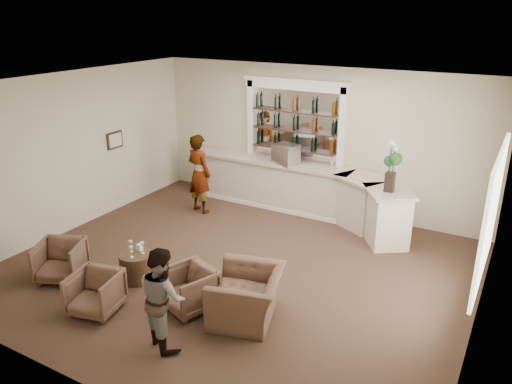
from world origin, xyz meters
The scene contains 19 objects.
ground centered at (0.00, 0.00, 0.00)m, with size 8.00×8.00×0.00m, color #513828.
room_shell centered at (0.16, 0.71, 2.34)m, with size 8.04×7.02×3.32m.
bar_counter centered at (-0.16, 3.00, 0.57)m, with size 5.72×1.80×1.14m.
back_bar_alcove centered at (-0.50, 3.41, 2.03)m, with size 2.64×0.25×3.00m.
cocktail_table centered at (-1.31, -1.18, 0.25)m, with size 0.58×0.58×0.50m, color brown.
sommelier centered at (-2.19, 1.95, 0.92)m, with size 0.67×0.44×1.84m, color gray.
guest centered at (0.25, -2.32, 0.74)m, with size 0.72×0.56×1.49m, color gray.
armchair_left centered at (-2.48, -1.80, 0.35)m, with size 0.74×0.76×0.70m, color brown.
armchair_center centered at (-1.19, -2.23, 0.33)m, with size 0.71×0.73×0.66m, color brown.
armchair_right centered at (0.03, -1.45, 0.35)m, with size 0.74×0.76×0.69m, color brown.
armchair_far centered at (0.94, -1.22, 0.38)m, with size 1.17×1.02×0.76m, color brown.
espresso_machine centered at (-0.49, 2.97, 1.37)m, with size 0.52×0.43×0.45m, color #BABABF.
flower_vase centered at (2.06, 2.32, 1.71)m, with size 0.27×0.27×1.01m.
wine_glass_bar_left centered at (-0.54, 2.97, 1.25)m, with size 0.07×0.07×0.21m, color white, non-canonical shape.
wine_glass_bar_right centered at (0.61, 2.99, 1.25)m, with size 0.07×0.07×0.21m, color white, non-canonical shape.
wine_glass_tbl_a centered at (-1.43, -1.15, 0.60)m, with size 0.07×0.07×0.21m, color white, non-canonical shape.
wine_glass_tbl_b centered at (-1.21, -1.10, 0.60)m, with size 0.07×0.07×0.21m, color white, non-canonical shape.
wine_glass_tbl_c centered at (-1.27, -1.31, 0.60)m, with size 0.07×0.07×0.21m, color white, non-canonical shape.
napkin_holder centered at (-1.33, -1.04, 0.56)m, with size 0.08×0.08×0.12m, color white.
Camera 1 is at (4.28, -6.83, 4.47)m, focal length 35.00 mm.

